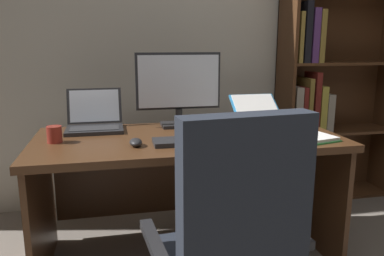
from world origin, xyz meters
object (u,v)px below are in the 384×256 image
Objects in this scene: computer_mouse at (136,142)px; notepad at (221,132)px; reading_stand_with_book at (256,109)px; coffee_mug at (54,134)px; bookshelf at (325,72)px; monitor at (179,89)px; open_binder at (289,138)px; keyboard at (193,141)px; pen at (225,130)px; laptop at (95,121)px; desk at (185,165)px.

notepad is (0.51, 0.20, -0.02)m from computer_mouse.
coffee_mug is (-1.25, -0.32, -0.04)m from reading_stand_with_book.
bookshelf is 25.08× the size of coffee_mug.
monitor is 2.52× the size of notepad.
open_binder is at bearing -3.48° from computer_mouse.
bookshelf is at bearing 19.61° from monitor.
open_binder is at bearing -128.58° from bookshelf.
keyboard is 3.00× the size of pen.
keyboard is (0.00, -0.43, -0.22)m from monitor.
keyboard is (0.52, -0.44, -0.04)m from laptop.
desk is at bearing -155.49° from reading_stand_with_book.
pen is at bearing -146.44° from bookshelf.
coffee_mug is (-0.41, 0.16, 0.02)m from computer_mouse.
open_binder is at bearing -5.47° from keyboard.
computer_mouse is at bearing -150.62° from bookshelf.
reading_stand_with_book is 0.54m from open_binder.
desk is 0.32m from pen.
monitor reaches higher than coffee_mug.
coffee_mug reaches higher than open_binder.
bookshelf reaches higher than reading_stand_with_book.
laptop is at bearing 116.39° from computer_mouse.
keyboard is 0.73m from reading_stand_with_book.
computer_mouse is 0.50× the size of notepad.
desk is at bearing 136.75° from open_binder.
open_binder is 3.71× the size of pen.
reading_stand_with_book reaches higher than computer_mouse.
pen is (0.02, 0.00, 0.01)m from notepad.
monitor is 0.74m from open_binder.
laptop is 1.06m from reading_stand_with_book.
reading_stand_with_book is 0.43m from pen.
desk is 0.76m from coffee_mug.
desk is 0.65m from reading_stand_with_book.
keyboard is at bearing -12.85° from coffee_mug.
notepad is at bearing 42.76° from keyboard.
bookshelf reaches higher than keyboard.
bookshelf is 7.06× the size of reading_stand_with_book.
computer_mouse is (0.22, -0.44, -0.03)m from laptop.
desk is at bearing -20.43° from laptop.
pen is 0.95m from coffee_mug.
keyboard is 0.30m from pen.
bookshelf is 10.58× the size of notepad.
reading_stand_with_book is at bearing 14.52° from coffee_mug.
reading_stand_with_book is at bearing 6.00° from monitor.
bookshelf reaches higher than open_binder.
notepad is (0.21, -0.05, 0.21)m from desk.
keyboard is 0.29m from notepad.
monitor reaches higher than desk.
reading_stand_with_book is 1.50× the size of notepad.
laptop reaches higher than desk.
pen is (-0.31, -0.29, -0.07)m from reading_stand_with_book.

